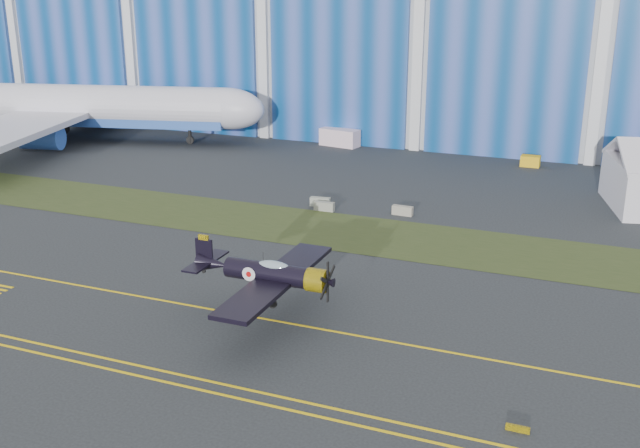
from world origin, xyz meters
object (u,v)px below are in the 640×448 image
at_px(warbird, 268,273).
at_px(jetliner, 62,60).
at_px(shipping_container, 340,137).
at_px(tug, 530,161).

xyz_separation_m(warbird, jetliner, (-51.65, 42.56, 7.59)).
height_order(warbird, shipping_container, warbird).
distance_m(warbird, shipping_container, 55.29).
xyz_separation_m(warbird, tug, (10.49, 50.84, -2.80)).
height_order(warbird, tug, warbird).
relative_size(jetliner, tug, 32.89).
bearing_deg(warbird, tug, 78.11).
xyz_separation_m(jetliner, tug, (62.14, 8.29, -10.38)).
xyz_separation_m(jetliner, shipping_container, (36.61, 10.60, -9.89)).
bearing_deg(tug, shipping_container, 175.16).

